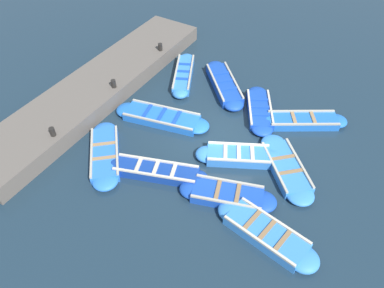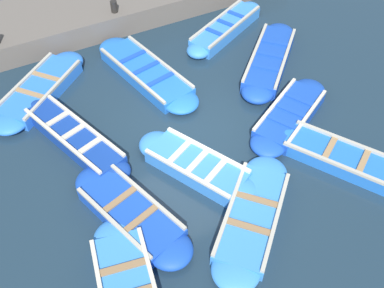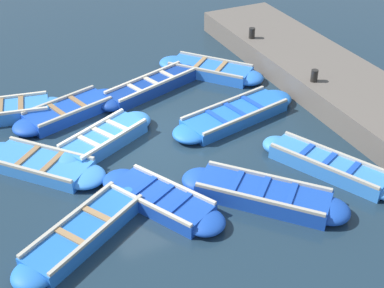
{
  "view_description": "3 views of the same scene",
  "coord_description": "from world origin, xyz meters",
  "px_view_note": "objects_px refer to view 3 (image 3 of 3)",
  "views": [
    {
      "loc": [
        -4.43,
        9.43,
        10.19
      ],
      "look_at": [
        0.71,
        0.88,
        0.29
      ],
      "focal_mm": 35.0,
      "sensor_mm": 36.0,
      "label": 1
    },
    {
      "loc": [
        -6.71,
        3.54,
        8.01
      ],
      "look_at": [
        -0.58,
        0.33,
        0.46
      ],
      "focal_mm": 42.0,
      "sensor_mm": 36.0,
      "label": 2
    },
    {
      "loc": [
        -3.84,
        -10.89,
        7.69
      ],
      "look_at": [
        0.93,
        -0.72,
        0.17
      ],
      "focal_mm": 50.0,
      "sensor_mm": 36.0,
      "label": 3
    }
  ],
  "objects_px": {
    "boat_outer_right": "(210,70)",
    "boat_stern_in": "(235,115)",
    "boat_bow_out": "(85,231)",
    "bollard_mid_south": "(252,33)",
    "boat_end_of_row": "(68,111)",
    "boat_inner_gap": "(104,139)",
    "boat_tucked": "(161,200)",
    "boat_drifting": "(2,112)",
    "bollard_mid_north": "(314,76)",
    "boat_outer_left": "(263,195)",
    "boat_near_quay": "(328,166)",
    "boat_mid_row": "(151,86)",
    "boat_far_corner": "(40,165)"
  },
  "relations": [
    {
      "from": "boat_far_corner",
      "to": "boat_stern_in",
      "type": "bearing_deg",
      "value": 0.49
    },
    {
      "from": "boat_stern_in",
      "to": "boat_drifting",
      "type": "bearing_deg",
      "value": 153.79
    },
    {
      "from": "boat_near_quay",
      "to": "boat_end_of_row",
      "type": "bearing_deg",
      "value": 133.66
    },
    {
      "from": "boat_near_quay",
      "to": "boat_tucked",
      "type": "distance_m",
      "value": 4.11
    },
    {
      "from": "boat_mid_row",
      "to": "boat_outer_right",
      "type": "relative_size",
      "value": 1.15
    },
    {
      "from": "boat_drifting",
      "to": "boat_tucked",
      "type": "bearing_deg",
      "value": -64.45
    },
    {
      "from": "boat_far_corner",
      "to": "boat_drifting",
      "type": "xyz_separation_m",
      "value": [
        -0.46,
        2.91,
        0.03
      ]
    },
    {
      "from": "boat_far_corner",
      "to": "boat_end_of_row",
      "type": "relative_size",
      "value": 0.93
    },
    {
      "from": "boat_end_of_row",
      "to": "bollard_mid_south",
      "type": "relative_size",
      "value": 9.75
    },
    {
      "from": "boat_drifting",
      "to": "boat_stern_in",
      "type": "distance_m",
      "value": 6.48
    },
    {
      "from": "boat_outer_right",
      "to": "boat_inner_gap",
      "type": "xyz_separation_m",
      "value": [
        -4.29,
        -2.45,
        0.01
      ]
    },
    {
      "from": "boat_inner_gap",
      "to": "bollard_mid_north",
      "type": "relative_size",
      "value": 9.2
    },
    {
      "from": "boat_bow_out",
      "to": "boat_outer_right",
      "type": "bearing_deg",
      "value": 44.49
    },
    {
      "from": "boat_drifting",
      "to": "boat_stern_in",
      "type": "bearing_deg",
      "value": -26.21
    },
    {
      "from": "boat_end_of_row",
      "to": "boat_outer_left",
      "type": "bearing_deg",
      "value": -61.47
    },
    {
      "from": "boat_mid_row",
      "to": "bollard_mid_north",
      "type": "relative_size",
      "value": 10.74
    },
    {
      "from": "boat_tucked",
      "to": "boat_outer_left",
      "type": "distance_m",
      "value": 2.25
    },
    {
      "from": "boat_end_of_row",
      "to": "bollard_mid_north",
      "type": "bearing_deg",
      "value": -18.79
    },
    {
      "from": "boat_drifting",
      "to": "boat_inner_gap",
      "type": "bearing_deg",
      "value": -49.35
    },
    {
      "from": "boat_outer_left",
      "to": "boat_near_quay",
      "type": "bearing_deg",
      "value": 8.14
    },
    {
      "from": "boat_tucked",
      "to": "boat_end_of_row",
      "type": "distance_m",
      "value": 4.75
    },
    {
      "from": "boat_tucked",
      "to": "boat_outer_right",
      "type": "bearing_deg",
      "value": 53.9
    },
    {
      "from": "boat_far_corner",
      "to": "boat_inner_gap",
      "type": "height_order",
      "value": "boat_inner_gap"
    },
    {
      "from": "boat_inner_gap",
      "to": "boat_stern_in",
      "type": "bearing_deg",
      "value": -5.32
    },
    {
      "from": "boat_tucked",
      "to": "boat_drifting",
      "type": "height_order",
      "value": "boat_drifting"
    },
    {
      "from": "boat_outer_right",
      "to": "boat_inner_gap",
      "type": "relative_size",
      "value": 1.02
    },
    {
      "from": "boat_stern_in",
      "to": "boat_mid_row",
      "type": "bearing_deg",
      "value": 120.37
    },
    {
      "from": "boat_mid_row",
      "to": "bollard_mid_south",
      "type": "height_order",
      "value": "bollard_mid_south"
    },
    {
      "from": "boat_bow_out",
      "to": "boat_end_of_row",
      "type": "height_order",
      "value": "boat_end_of_row"
    },
    {
      "from": "boat_bow_out",
      "to": "bollard_mid_south",
      "type": "relative_size",
      "value": 10.02
    },
    {
      "from": "boat_outer_left",
      "to": "boat_far_corner",
      "type": "bearing_deg",
      "value": 142.04
    },
    {
      "from": "boat_outer_right",
      "to": "boat_stern_in",
      "type": "height_order",
      "value": "boat_outer_right"
    },
    {
      "from": "bollard_mid_south",
      "to": "boat_tucked",
      "type": "bearing_deg",
      "value": -134.05
    },
    {
      "from": "boat_tucked",
      "to": "boat_far_corner",
      "type": "bearing_deg",
      "value": 130.48
    },
    {
      "from": "boat_tucked",
      "to": "bollard_mid_south",
      "type": "distance_m",
      "value": 8.25
    },
    {
      "from": "boat_mid_row",
      "to": "boat_stern_in",
      "type": "bearing_deg",
      "value": -59.63
    },
    {
      "from": "boat_bow_out",
      "to": "bollard_mid_south",
      "type": "distance_m",
      "value": 9.73
    },
    {
      "from": "boat_outer_right",
      "to": "boat_stern_in",
      "type": "xyz_separation_m",
      "value": [
        -0.64,
        -2.79,
        -0.01
      ]
    },
    {
      "from": "boat_near_quay",
      "to": "boat_outer_right",
      "type": "xyz_separation_m",
      "value": [
        -0.2,
        5.84,
        -0.01
      ]
    },
    {
      "from": "boat_tucked",
      "to": "boat_stern_in",
      "type": "height_order",
      "value": "boat_stern_in"
    },
    {
      "from": "boat_outer_right",
      "to": "boat_end_of_row",
      "type": "height_order",
      "value": "boat_outer_right"
    },
    {
      "from": "boat_mid_row",
      "to": "boat_end_of_row",
      "type": "bearing_deg",
      "value": -171.83
    },
    {
      "from": "boat_stern_in",
      "to": "boat_inner_gap",
      "type": "bearing_deg",
      "value": 174.68
    },
    {
      "from": "boat_mid_row",
      "to": "boat_drifting",
      "type": "bearing_deg",
      "value": 175.58
    },
    {
      "from": "boat_drifting",
      "to": "boat_stern_in",
      "type": "xyz_separation_m",
      "value": [
        5.81,
        -2.86,
        -0.02
      ]
    },
    {
      "from": "boat_mid_row",
      "to": "boat_near_quay",
      "type": "relative_size",
      "value": 1.07
    },
    {
      "from": "boat_tucked",
      "to": "boat_inner_gap",
      "type": "height_order",
      "value": "boat_inner_gap"
    },
    {
      "from": "boat_near_quay",
      "to": "boat_outer_right",
      "type": "distance_m",
      "value": 5.85
    },
    {
      "from": "boat_outer_left",
      "to": "boat_drifting",
      "type": "bearing_deg",
      "value": 127.03
    },
    {
      "from": "boat_mid_row",
      "to": "boat_inner_gap",
      "type": "distance_m",
      "value": 3.08
    }
  ]
}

